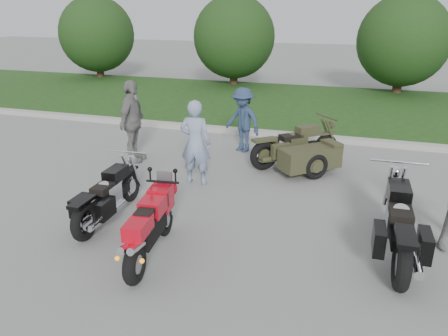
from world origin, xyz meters
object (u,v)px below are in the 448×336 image
(cruiser_left, at_px, (107,198))
(person_stripe, at_px, (195,143))
(person_denim, at_px, (243,120))
(person_back, at_px, (132,122))
(cruiser_right, at_px, (399,227))
(sportbike_red, at_px, (150,225))
(cruiser_sidecar, at_px, (302,153))

(cruiser_left, relative_size, person_stripe, 1.23)
(person_denim, xyz_separation_m, person_back, (-2.24, -1.50, 0.15))
(cruiser_right, height_order, person_stripe, person_stripe)
(cruiser_right, height_order, person_back, person_back)
(cruiser_right, xyz_separation_m, person_denim, (-3.48, 4.17, 0.31))
(sportbike_red, height_order, cruiser_sidecar, sportbike_red)
(sportbike_red, bearing_deg, person_back, 114.29)
(person_stripe, bearing_deg, sportbike_red, 94.92)
(person_back, bearing_deg, cruiser_right, -119.84)
(cruiser_left, distance_m, cruiser_sidecar, 4.43)
(sportbike_red, distance_m, cruiser_left, 1.50)
(sportbike_red, relative_size, cruiser_left, 0.88)
(person_stripe, bearing_deg, person_denim, -101.39)
(sportbike_red, xyz_separation_m, person_denim, (-0.09, 5.28, 0.28))
(sportbike_red, relative_size, person_stripe, 1.08)
(cruiser_sidecar, xyz_separation_m, person_stripe, (-1.98, -1.38, 0.46))
(person_back, bearing_deg, sportbike_red, -153.13)
(cruiser_sidecar, bearing_deg, sportbike_red, -61.87)
(cruiser_sidecar, bearing_deg, person_denim, -163.14)
(sportbike_red, bearing_deg, cruiser_right, 10.76)
(cruiser_left, bearing_deg, sportbike_red, -36.05)
(person_denim, bearing_deg, cruiser_sidecar, -5.16)
(cruiser_left, distance_m, person_back, 3.18)
(sportbike_red, distance_m, person_back, 4.46)
(person_stripe, distance_m, person_back, 2.10)
(cruiser_right, relative_size, person_denim, 1.57)
(person_denim, bearing_deg, cruiser_right, -24.06)
(cruiser_sidecar, distance_m, person_stripe, 2.46)
(cruiser_right, height_order, person_denim, person_denim)
(cruiser_right, bearing_deg, person_denim, 128.25)
(cruiser_right, height_order, cruiser_sidecar, cruiser_right)
(person_back, bearing_deg, person_stripe, -119.47)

